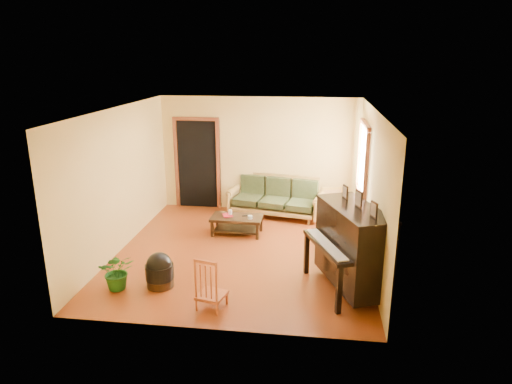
# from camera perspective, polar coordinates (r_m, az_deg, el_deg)

# --- Properties ---
(floor) EXTENTS (5.00, 5.00, 0.00)m
(floor) POSITION_cam_1_polar(r_m,az_deg,el_deg) (8.47, -1.74, -7.47)
(floor) COLOR #64250D
(floor) RESTS_ON ground
(doorway) EXTENTS (1.08, 0.16, 2.05)m
(doorway) POSITION_cam_1_polar(r_m,az_deg,el_deg) (10.74, -7.34, 3.43)
(doorway) COLOR black
(doorway) RESTS_ON floor
(window) EXTENTS (0.12, 1.36, 1.46)m
(window) POSITION_cam_1_polar(r_m,az_deg,el_deg) (9.19, 13.28, 3.89)
(window) COLOR white
(window) RESTS_ON right_wall
(sofa) EXTENTS (2.18, 1.25, 0.88)m
(sofa) POSITION_cam_1_polar(r_m,az_deg,el_deg) (10.17, 2.39, -0.64)
(sofa) COLOR olive
(sofa) RESTS_ON floor
(coffee_table) EXTENTS (1.04, 0.59, 0.37)m
(coffee_table) POSITION_cam_1_polar(r_m,az_deg,el_deg) (9.22, -2.40, -4.17)
(coffee_table) COLOR black
(coffee_table) RESTS_ON floor
(armchair) EXTENTS (0.90, 0.94, 0.89)m
(armchair) POSITION_cam_1_polar(r_m,az_deg,el_deg) (8.77, 11.21, -3.77)
(armchair) COLOR olive
(armchair) RESTS_ON floor
(piano) EXTENTS (1.37, 1.71, 1.32)m
(piano) POSITION_cam_1_polar(r_m,az_deg,el_deg) (7.12, 11.96, -6.92)
(piano) COLOR black
(piano) RESTS_ON floor
(footstool) EXTENTS (0.48, 0.48, 0.42)m
(footstool) POSITION_cam_1_polar(r_m,az_deg,el_deg) (7.36, -11.94, -9.99)
(footstool) COLOR black
(footstool) RESTS_ON floor
(red_chair) EXTENTS (0.46, 0.49, 0.80)m
(red_chair) POSITION_cam_1_polar(r_m,az_deg,el_deg) (6.58, -5.61, -11.16)
(red_chair) COLOR #98401B
(red_chair) RESTS_ON floor
(leaning_frame) EXTENTS (0.50, 0.24, 0.65)m
(leaning_frame) POSITION_cam_1_polar(r_m,az_deg,el_deg) (10.45, 9.52, -1.03)
(leaning_frame) COLOR gold
(leaning_frame) RESTS_ON floor
(ceramic_crock) EXTENTS (0.21, 0.21, 0.22)m
(ceramic_crock) POSITION_cam_1_polar(r_m,az_deg,el_deg) (10.43, 11.12, -2.40)
(ceramic_crock) COLOR #2F428E
(ceramic_crock) RESTS_ON floor
(potted_plant) EXTENTS (0.67, 0.63, 0.59)m
(potted_plant) POSITION_cam_1_polar(r_m,az_deg,el_deg) (7.41, -16.92, -9.43)
(potted_plant) COLOR #1A5418
(potted_plant) RESTS_ON floor
(book) EXTENTS (0.25, 0.29, 0.02)m
(book) POSITION_cam_1_polar(r_m,az_deg,el_deg) (9.18, -4.11, -2.99)
(book) COLOR maroon
(book) RESTS_ON coffee_table
(candle) EXTENTS (0.08, 0.08, 0.12)m
(candle) POSITION_cam_1_polar(r_m,az_deg,el_deg) (9.20, -3.24, -2.59)
(candle) COLOR white
(candle) RESTS_ON coffee_table
(glass_jar) EXTENTS (0.10, 0.10, 0.06)m
(glass_jar) POSITION_cam_1_polar(r_m,az_deg,el_deg) (9.02, -0.74, -3.17)
(glass_jar) COLOR white
(glass_jar) RESTS_ON coffee_table
(remote) EXTENTS (0.14, 0.09, 0.01)m
(remote) POSITION_cam_1_polar(r_m,az_deg,el_deg) (9.18, -1.31, -2.97)
(remote) COLOR black
(remote) RESTS_ON coffee_table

